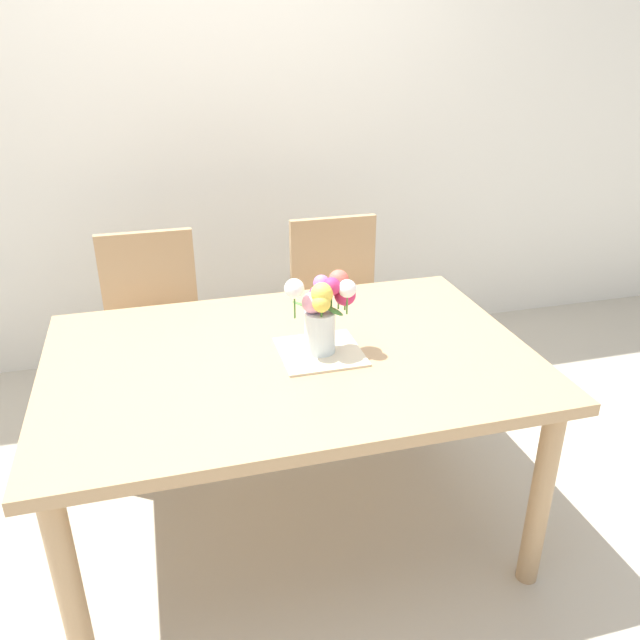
# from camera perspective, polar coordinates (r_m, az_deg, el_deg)

# --- Properties ---
(ground_plane) EXTENTS (12.00, 12.00, 0.00)m
(ground_plane) POSITION_cam_1_polar(r_m,az_deg,el_deg) (2.52, -2.35, -17.98)
(ground_plane) COLOR #B7AD99
(back_wall) EXTENTS (7.00, 0.10, 2.80)m
(back_wall) POSITION_cam_1_polar(r_m,az_deg,el_deg) (3.44, -9.23, 19.42)
(back_wall) COLOR silver
(back_wall) RESTS_ON ground_plane
(dining_table) EXTENTS (1.58, 1.06, 0.73)m
(dining_table) POSITION_cam_1_polar(r_m,az_deg,el_deg) (2.13, -2.66, -5.04)
(dining_table) COLOR tan
(dining_table) RESTS_ON ground_plane
(chair_left) EXTENTS (0.42, 0.42, 0.90)m
(chair_left) POSITION_cam_1_polar(r_m,az_deg,el_deg) (2.93, -14.79, -0.01)
(chair_left) COLOR tan
(chair_left) RESTS_ON ground_plane
(chair_right) EXTENTS (0.42, 0.42, 0.90)m
(chair_right) POSITION_cam_1_polar(r_m,az_deg,el_deg) (3.04, 1.73, 1.81)
(chair_right) COLOR tan
(chair_right) RESTS_ON ground_plane
(placemat) EXTENTS (0.27, 0.27, 0.01)m
(placemat) POSITION_cam_1_polar(r_m,az_deg,el_deg) (2.09, -0.00, -2.88)
(placemat) COLOR beige
(placemat) RESTS_ON dining_table
(flower_vase) EXTENTS (0.24, 0.15, 0.27)m
(flower_vase) POSITION_cam_1_polar(r_m,az_deg,el_deg) (2.03, 0.32, 1.24)
(flower_vase) COLOR silver
(flower_vase) RESTS_ON placemat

